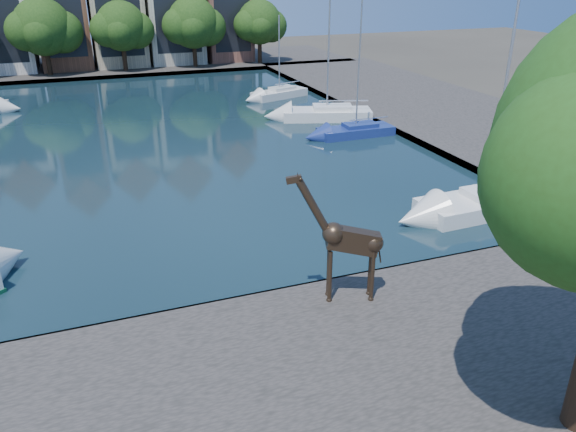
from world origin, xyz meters
name	(u,v)px	position (x,y,z in m)	size (l,w,h in m)	color
ground	(214,312)	(0.00, 0.00, 0.00)	(160.00, 160.00, 0.00)	#38332B
water_basin	(136,137)	(0.00, 24.00, 0.04)	(38.00, 50.00, 0.08)	black
far_quay	(105,66)	(0.00, 56.00, 0.25)	(60.00, 16.00, 0.50)	#46403D
right_quay	(431,106)	(25.00, 24.00, 0.25)	(14.00, 52.00, 0.50)	#46403D
townhouse_east_inner	(114,0)	(2.00, 55.99, 7.73)	(5.94, 9.18, 15.79)	tan
townhouse_east_end	(223,3)	(15.00, 55.99, 7.11)	(5.44, 9.18, 14.43)	brown
far_tree_mid_west	(44,29)	(-5.89, 50.49, 5.29)	(7.80, 6.00, 8.00)	#332114
far_tree_mid_east	(122,28)	(2.10, 50.49, 5.13)	(7.02, 5.40, 7.52)	#332114
far_tree_east	(194,24)	(10.11, 50.49, 5.24)	(7.54, 5.80, 7.84)	#332114
far_tree_far_east	(260,24)	(18.09, 50.49, 5.08)	(6.76, 5.20, 7.36)	#332114
giraffe_statue	(346,240)	(4.43, -1.42, 2.80)	(3.21, 1.33, 4.68)	#34261A
sailboat_right_a	(488,199)	(15.00, 4.00, 0.69)	(7.34, 2.83, 12.38)	white
sailboat_right_b	(356,129)	(15.00, 18.56, 0.58)	(5.52, 1.94, 9.59)	navy
sailboat_right_c	(327,112)	(15.00, 23.69, 0.71)	(7.41, 4.50, 12.14)	silver
sailboat_right_d	(279,92)	(14.19, 32.72, 0.59)	(5.73, 3.54, 7.31)	silver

